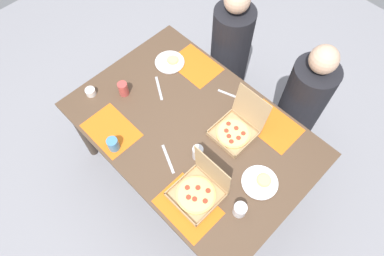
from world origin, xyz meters
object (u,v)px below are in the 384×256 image
Objects in this scene: plate_far_left at (170,62)px; diner_left_seat at (229,56)px; cup_clear_right at (198,153)px; cup_spare at (123,89)px; cup_clear_left at (240,210)px; diner_right_seat at (299,108)px; condiment_bowl at (91,92)px; plate_far_right at (260,182)px; cup_dark at (113,144)px; pizza_box_corner_right at (199,189)px; pizza_box_center at (237,128)px.

diner_left_seat is at bearing 74.09° from plate_far_left.
cup_clear_right is 0.71m from cup_spare.
cup_clear_left is at bearing -46.39° from diner_left_seat.
condiment_bowl is at bearing -133.64° from diner_right_seat.
cup_spare is at bearing 176.89° from cup_clear_left.
plate_far_left is at bearing 156.59° from cup_clear_left.
cup_dark is at bearing -149.41° from plate_far_right.
pizza_box_corner_right is 3.54× the size of cup_clear_left.
cup_spare is 0.09× the size of diner_left_seat.
cup_clear_left is 1.07m from diner_right_seat.
cup_spare is 1.23× the size of cup_clear_left.
pizza_box_center is at bearing 153.81° from plate_far_right.
plate_far_left is 3.13× the size of condiment_bowl.
pizza_box_corner_right is at bearing -42.81° from cup_clear_right.
cup_dark is 0.08× the size of diner_left_seat.
cup_spare is (-0.76, -0.33, 0.01)m from pizza_box_center.
cup_spare is (-0.88, 0.14, 0.01)m from pizza_box_corner_right.
cup_clear_left is 1.41m from diner_left_seat.
plate_far_right is 2.14× the size of cup_clear_right.
cup_dark is at bearing -163.51° from pizza_box_corner_right.
cup_clear_left is at bearing 17.93° from pizza_box_corner_right.
plate_far_left is at bearing 72.66° from condiment_bowl.
plate_far_left is 2.54× the size of cup_clear_left.
pizza_box_center is 0.89m from diner_left_seat.
diner_right_seat is (0.90, 0.94, -0.28)m from cup_spare.
pizza_box_center is 0.32m from cup_clear_right.
cup_dark is (-0.42, -0.34, -0.00)m from cup_clear_right.
diner_left_seat is at bearing 79.63° from cup_spare.
plate_far_right is 0.19× the size of diner_right_seat.
cup_spare reaches higher than plate_far_left.
plate_far_left is 0.78m from cup_dark.
condiment_bowl is (-0.92, -0.50, -0.02)m from pizza_box_center.
cup_clear_left is 1.30m from condiment_bowl.
diner_left_seat is (-0.59, 0.61, -0.26)m from pizza_box_center.
pizza_box_corner_right is at bearing 16.49° from cup_dark.
cup_spare is (-0.02, -0.42, 0.04)m from plate_far_left.
diner_left_seat reaches higher than diner_right_seat.
pizza_box_center reaches higher than condiment_bowl.
cup_clear_left is at bearing -77.19° from diner_right_seat.
diner_left_seat is (0.33, 1.11, -0.24)m from condiment_bowl.
cup_dark is at bearing -70.09° from plate_far_left.
diner_left_seat reaches higher than plate_far_left.
cup_clear_right is 1.10m from diner_left_seat.
cup_clear_right is at bearing 38.75° from cup_dark.
cup_clear_left is at bearing -3.11° from cup_spare.
plate_far_right is at bearing 54.37° from pizza_box_corner_right.
condiment_bowl is at bearing 161.87° from cup_dark.
diner_right_seat is (0.19, 0.92, -0.28)m from cup_clear_right.
condiment_bowl is 1.56m from diner_right_seat.
pizza_box_corner_right reaches higher than cup_dark.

